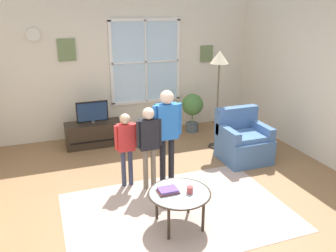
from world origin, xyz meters
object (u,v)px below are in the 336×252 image
object	(u,v)px
tv_stand	(94,134)
television	(92,112)
book_stack	(168,191)
floor_lamp	(219,67)
armchair	(243,142)
coffee_table	(179,195)
potted_plant_by_window	(192,108)
person_blue_shirt	(167,127)
person_red_shirt	(126,142)
person_black_shirt	(149,139)
remote_near_books	(174,189)
cup	(190,190)

from	to	relation	value
tv_stand	television	bearing A→B (deg)	-90.00
book_stack	floor_lamp	size ratio (longest dim) A/B	0.14
armchair	coffee_table	size ratio (longest dim) A/B	1.16
potted_plant_by_window	person_blue_shirt	bearing A→B (deg)	-123.13
person_red_shirt	potted_plant_by_window	bearing A→B (deg)	44.51
television	floor_lamp	xyz separation A→B (m)	(2.12, -0.86, 0.83)
person_black_shirt	remote_near_books	bearing A→B (deg)	-88.66
floor_lamp	potted_plant_by_window	bearing A→B (deg)	94.27
armchair	remote_near_books	world-z (taller)	armchair
armchair	person_black_shirt	world-z (taller)	person_black_shirt
cup	person_red_shirt	distance (m)	1.33
television	coffee_table	distance (m)	2.98
remote_near_books	floor_lamp	world-z (taller)	floor_lamp
potted_plant_by_window	person_red_shirt	bearing A→B (deg)	-135.49
armchair	book_stack	xyz separation A→B (m)	(-1.85, -1.34, 0.14)
coffee_table	tv_stand	bearing A→B (deg)	100.77
coffee_table	person_black_shirt	distance (m)	1.06
armchair	potted_plant_by_window	xyz separation A→B (m)	(-0.23, 1.59, 0.19)
remote_near_books	potted_plant_by_window	world-z (taller)	potted_plant_by_window
potted_plant_by_window	armchair	bearing A→B (deg)	-81.73
potted_plant_by_window	television	bearing A→B (deg)	-178.11
person_red_shirt	person_blue_shirt	bearing A→B (deg)	-13.79
person_black_shirt	person_red_shirt	bearing A→B (deg)	147.64
person_red_shirt	coffee_table	bearing A→B (deg)	-73.74
tv_stand	floor_lamp	distance (m)	2.62
tv_stand	book_stack	world-z (taller)	book_stack
coffee_table	potted_plant_by_window	bearing A→B (deg)	63.45
person_red_shirt	person_blue_shirt	distance (m)	0.62
floor_lamp	tv_stand	bearing A→B (deg)	157.78
tv_stand	book_stack	size ratio (longest dim) A/B	4.24
book_stack	person_blue_shirt	xyz separation A→B (m)	(0.35, 0.99, 0.42)
tv_stand	person_red_shirt	size ratio (longest dim) A/B	0.94
coffee_table	person_black_shirt	bearing A→B (deg)	93.38
television	remote_near_books	world-z (taller)	television
cup	remote_near_books	xyz separation A→B (m)	(-0.15, 0.14, -0.03)
cup	potted_plant_by_window	bearing A→B (deg)	65.53
person_red_shirt	floor_lamp	world-z (taller)	floor_lamp
television	person_blue_shirt	size ratio (longest dim) A/B	0.41
person_blue_shirt	tv_stand	bearing A→B (deg)	112.50
person_black_shirt	television	bearing A→B (deg)	104.51
person_blue_shirt	potted_plant_by_window	xyz separation A→B (m)	(1.27, 1.94, -0.37)
television	cup	size ratio (longest dim) A/B	7.04
person_blue_shirt	cup	bearing A→B (deg)	-95.97
cup	person_black_shirt	size ratio (longest dim) A/B	0.07
cup	person_blue_shirt	bearing A→B (deg)	84.03
armchair	book_stack	distance (m)	2.29
television	remote_near_books	size ratio (longest dim) A/B	4.12
coffee_table	person_blue_shirt	distance (m)	1.17
armchair	book_stack	bearing A→B (deg)	-144.01
remote_near_books	coffee_table	bearing A→B (deg)	-66.47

